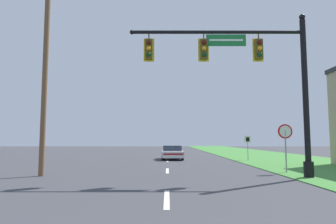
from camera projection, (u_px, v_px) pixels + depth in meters
grass_verge_right at (264, 156)px, 32.56m from camera, size 10.00×110.00×0.04m
road_center_line at (168, 161)px, 24.61m from camera, size 0.16×34.80×0.01m
signal_mast at (257, 75)px, 13.90m from camera, size 8.39×0.47×7.62m
car_ahead at (173, 153)px, 26.66m from camera, size 1.97×4.30×1.19m
stop_sign at (286, 137)px, 15.67m from camera, size 0.76×0.07×2.50m
route_sign_post at (248, 142)px, 25.25m from camera, size 0.55×0.06×2.03m
utility_pole_near at (46, 61)px, 14.76m from camera, size 1.80×0.26×10.88m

